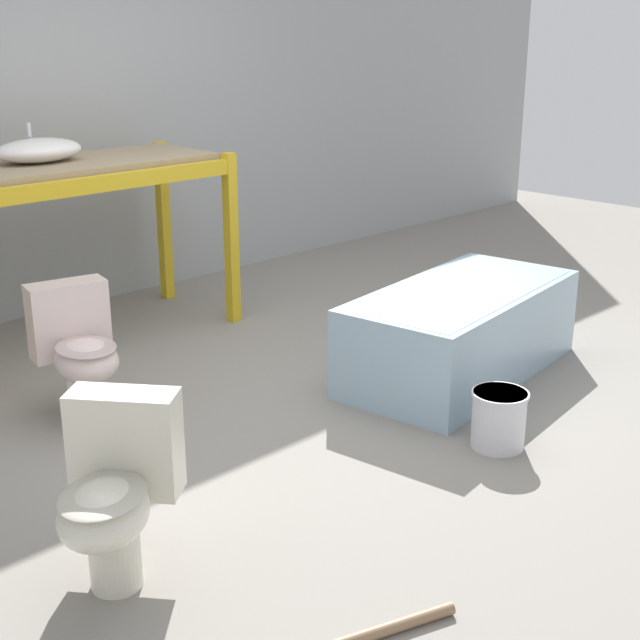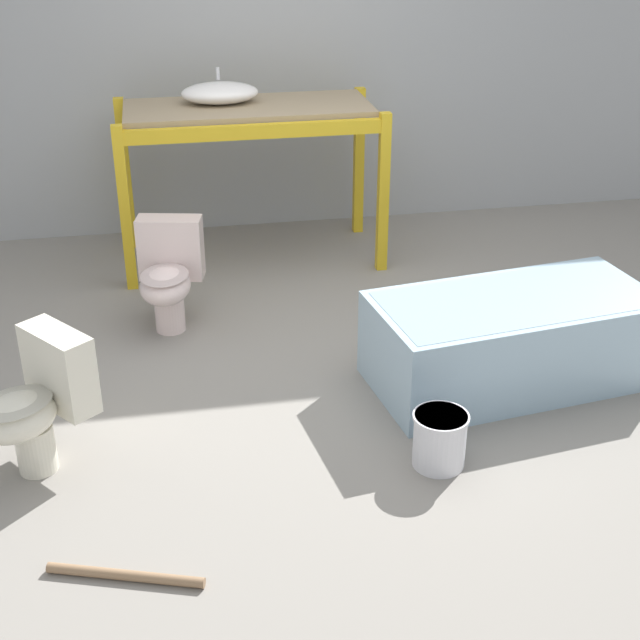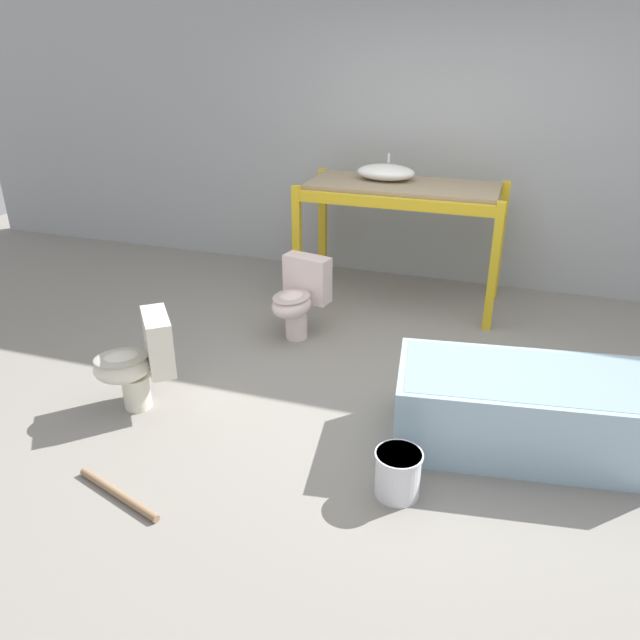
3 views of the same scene
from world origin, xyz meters
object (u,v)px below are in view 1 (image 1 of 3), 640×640
Objects in this scene: toilet_near at (79,347)px; bucket_white at (499,418)px; bathtub_main at (461,325)px; toilet_far at (114,488)px; sink_basin at (39,150)px.

bucket_white is (1.17, -1.66, -0.21)m from toilet_near.
toilet_near reaches higher than bucket_white.
bathtub_main is at bearing -16.66° from toilet_near.
toilet_near and toilet_far have the same top height.
toilet_near is 2.04m from bucket_white.
bathtub_main is 2.44m from toilet_far.
toilet_near is 2.42× the size of bucket_white.
toilet_near is at bearing 125.29° from bucket_white.
toilet_near is 1.00× the size of toilet_far.
bathtub_main is at bearing 48.18° from bucket_white.
bucket_white is (0.73, -2.73, -1.02)m from sink_basin.
toilet_near is 1.47m from toilet_far.
toilet_far is at bearing -114.11° from sink_basin.
toilet_far reaches higher than bathtub_main.
toilet_far is at bearing -103.50° from toilet_near.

